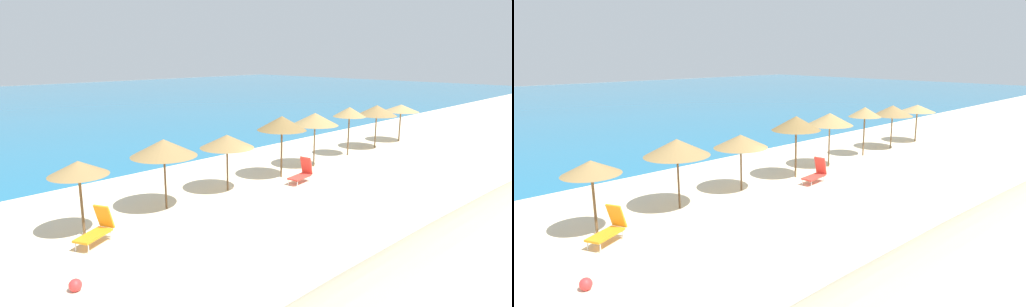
{
  "view_description": "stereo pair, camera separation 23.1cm",
  "coord_description": "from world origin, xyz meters",
  "views": [
    {
      "loc": [
        -13.32,
        -11.35,
        5.9
      ],
      "look_at": [
        0.48,
        2.42,
        1.42
      ],
      "focal_mm": 30.48,
      "sensor_mm": 36.0,
      "label": 1
    },
    {
      "loc": [
        -13.15,
        -11.52,
        5.9
      ],
      "look_at": [
        0.48,
        2.42,
        1.42
      ],
      "focal_mm": 30.48,
      "sensor_mm": 36.0,
      "label": 2
    }
  ],
  "objects": [
    {
      "name": "beach_umbrella_5",
      "position": [
        2.08,
        2.27,
        2.67
      ],
      "size": [
        2.38,
        2.38,
        3.02
      ],
      "color": "brown",
      "rests_on": "ground_plane"
    },
    {
      "name": "beach_umbrella_7",
      "position": [
        8.42,
        2.62,
        2.59
      ],
      "size": [
        1.91,
        1.91,
        2.89
      ],
      "color": "brown",
      "rests_on": "ground_plane"
    },
    {
      "name": "beach_umbrella_8",
      "position": [
        11.4,
        2.54,
        2.42
      ],
      "size": [
        2.51,
        2.51,
        2.76
      ],
      "color": "brown",
      "rests_on": "ground_plane"
    },
    {
      "name": "lounge_chair_1",
      "position": [
        2.1,
        0.99,
        0.47
      ],
      "size": [
        1.42,
        0.72,
        1.17
      ],
      "rotation": [
        0.0,
        0.0,
        1.69
      ],
      "color": "red",
      "rests_on": "ground_plane"
    },
    {
      "name": "lounge_chair_0",
      "position": [
        -7.76,
        1.33,
        0.49
      ],
      "size": [
        1.46,
        1.09,
        1.18
      ],
      "rotation": [
        0.0,
        0.0,
        2.02
      ],
      "color": "orange",
      "rests_on": "ground_plane"
    },
    {
      "name": "ground_plane",
      "position": [
        0.0,
        0.0,
        0.0
      ],
      "size": [
        160.0,
        160.0,
        0.0
      ],
      "primitive_type": "plane",
      "color": "beige"
    },
    {
      "name": "beach_umbrella_4",
      "position": [
        -1.19,
        2.53,
        2.22
      ],
      "size": [
        2.37,
        2.37,
        2.51
      ],
      "color": "brown",
      "rests_on": "ground_plane"
    },
    {
      "name": "beach_ball",
      "position": [
        -9.49,
        -1.03,
        0.17
      ],
      "size": [
        0.33,
        0.33,
        0.33
      ],
      "primitive_type": "sphere",
      "color": "red",
      "rests_on": "ground_plane"
    },
    {
      "name": "beach_umbrella_2",
      "position": [
        -7.79,
        2.27,
        2.3
      ],
      "size": [
        1.93,
        1.93,
        2.55
      ],
      "color": "brown",
      "rests_on": "ground_plane"
    },
    {
      "name": "beach_umbrella_9",
      "position": [
        14.61,
        2.52,
        2.29
      ],
      "size": [
        2.4,
        2.4,
        2.54
      ],
      "color": "brown",
      "rests_on": "ground_plane"
    },
    {
      "name": "beach_umbrella_3",
      "position": [
        -4.42,
        2.47,
        2.44
      ],
      "size": [
        2.54,
        2.54,
        2.77
      ],
      "color": "brown",
      "rests_on": "ground_plane"
    },
    {
      "name": "beach_umbrella_6",
      "position": [
        4.88,
        2.43,
        2.56
      ],
      "size": [
        2.46,
        2.46,
        2.89
      ],
      "color": "brown",
      "rests_on": "ground_plane"
    }
  ]
}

